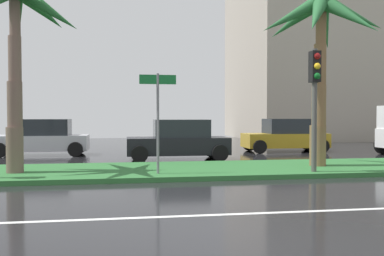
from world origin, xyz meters
name	(u,v)px	position (x,y,z in m)	size (l,w,h in m)	color
ground_plane	(162,170)	(0.00, 9.00, -0.05)	(90.00, 42.00, 0.10)	black
near_lane_divider_stripe	(195,216)	(0.00, 2.00, 0.00)	(81.00, 0.14, 0.01)	white
median_strip	(165,171)	(0.00, 8.00, 0.07)	(85.50, 4.00, 0.15)	#2D6B33
palm_tree_mid_left	(14,15)	(-4.62, 7.85, 4.96)	(4.14, 4.25, 6.11)	brown
palm_tree_centre_left	(321,31)	(5.40, 7.95, 4.81)	(4.67, 4.20, 6.15)	brown
traffic_signal_median_right	(315,87)	(4.50, 6.46, 2.76)	(0.28, 0.43, 3.80)	#4C4C47
street_name_sign	(158,109)	(-0.32, 6.84, 2.08)	(1.10, 0.08, 3.00)	slate
car_in_traffic_second	(43,138)	(-5.15, 14.94, 0.83)	(4.30, 2.02, 1.72)	silver
car_in_traffic_third	(179,140)	(0.97, 12.03, 0.83)	(4.30, 2.02, 1.72)	black
car_in_traffic_fourth	(286,136)	(6.99, 15.09, 0.83)	(4.30, 2.02, 1.72)	#B28C1E
building_far_right	(358,52)	(18.40, 27.55, 7.29)	(20.45, 12.11, 14.57)	#A89E8E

